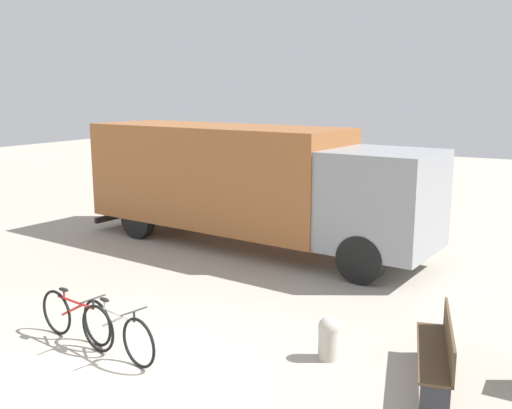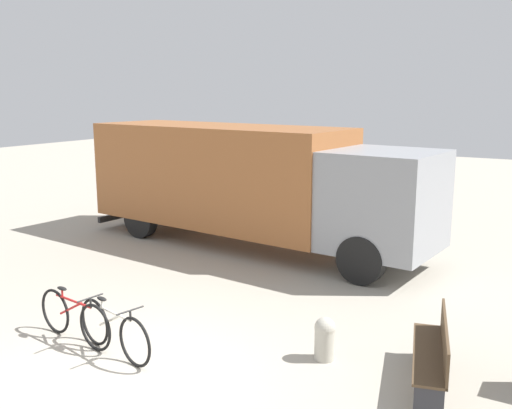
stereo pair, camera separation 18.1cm
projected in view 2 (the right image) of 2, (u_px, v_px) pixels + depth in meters
ground_plane at (117, 379)px, 7.61m from camera, size 60.00×60.00×0.00m
delivery_truck at (249, 180)px, 13.91m from camera, size 9.21×3.15×2.95m
park_bench at (435, 351)px, 7.34m from camera, size 0.85×1.89×0.88m
bicycle_near at (74, 318)px, 8.69m from camera, size 1.74×0.44×0.82m
bicycle_middle at (114, 330)px, 8.24m from camera, size 1.72×0.53×0.82m
bollard_near_bench at (325, 337)px, 8.11m from camera, size 0.30×0.30×0.63m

